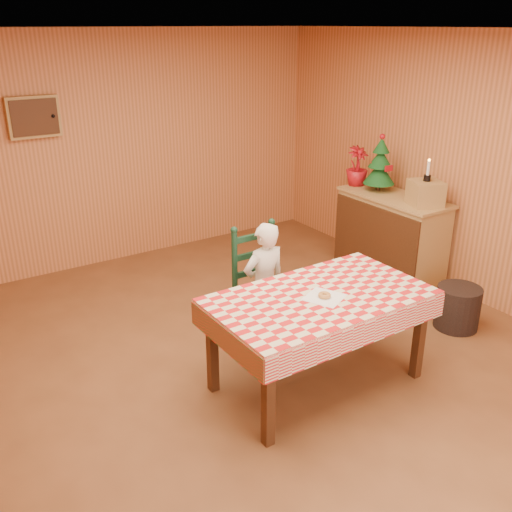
{
  "coord_description": "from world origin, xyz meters",
  "views": [
    {
      "loc": [
        -2.28,
        -3.23,
        2.64
      ],
      "look_at": [
        0.0,
        0.2,
        0.95
      ],
      "focal_mm": 40.0,
      "sensor_mm": 36.0,
      "label": 1
    }
  ],
  "objects_px": {
    "storage_bin": "(458,308)",
    "ladder_chair": "(261,289)",
    "crate": "(425,193)",
    "christmas_tree": "(380,165)",
    "dining_table": "(320,305)",
    "seated_child": "(264,285)",
    "shelf_unit": "(390,237)"
  },
  "relations": [
    {
      "from": "storage_bin",
      "to": "ladder_chair",
      "type": "bearing_deg",
      "value": 153.79
    },
    {
      "from": "seated_child",
      "to": "dining_table",
      "type": "bearing_deg",
      "value": 90.0
    },
    {
      "from": "ladder_chair",
      "to": "crate",
      "type": "distance_m",
      "value": 2.05
    },
    {
      "from": "dining_table",
      "to": "storage_bin",
      "type": "distance_m",
      "value": 1.72
    },
    {
      "from": "seated_child",
      "to": "crate",
      "type": "xyz_separation_m",
      "value": [
        1.98,
        0.03,
        0.49
      ]
    },
    {
      "from": "shelf_unit",
      "to": "storage_bin",
      "type": "distance_m",
      "value": 1.26
    },
    {
      "from": "shelf_unit",
      "to": "storage_bin",
      "type": "relative_size",
      "value": 3.08
    },
    {
      "from": "crate",
      "to": "dining_table",
      "type": "bearing_deg",
      "value": -158.94
    },
    {
      "from": "ladder_chair",
      "to": "crate",
      "type": "bearing_deg",
      "value": -0.71
    },
    {
      "from": "ladder_chair",
      "to": "storage_bin",
      "type": "relative_size",
      "value": 2.69
    },
    {
      "from": "christmas_tree",
      "to": "shelf_unit",
      "type": "bearing_deg",
      "value": -91.98
    },
    {
      "from": "seated_child",
      "to": "crate",
      "type": "bearing_deg",
      "value": -179.06
    },
    {
      "from": "dining_table",
      "to": "seated_child",
      "type": "relative_size",
      "value": 1.47
    },
    {
      "from": "ladder_chair",
      "to": "shelf_unit",
      "type": "xyz_separation_m",
      "value": [
        1.97,
        0.38,
        -0.04
      ]
    },
    {
      "from": "ladder_chair",
      "to": "dining_table",
      "type": "bearing_deg",
      "value": -90.0
    },
    {
      "from": "dining_table",
      "to": "christmas_tree",
      "type": "xyz_separation_m",
      "value": [
        1.98,
        1.41,
        0.52
      ]
    },
    {
      "from": "dining_table",
      "to": "seated_child",
      "type": "height_order",
      "value": "seated_child"
    },
    {
      "from": "crate",
      "to": "ladder_chair",
      "type": "bearing_deg",
      "value": 179.29
    },
    {
      "from": "dining_table",
      "to": "christmas_tree",
      "type": "relative_size",
      "value": 2.67
    },
    {
      "from": "dining_table",
      "to": "seated_child",
      "type": "distance_m",
      "value": 0.74
    },
    {
      "from": "dining_table",
      "to": "shelf_unit",
      "type": "xyz_separation_m",
      "value": [
        1.97,
        1.16,
        -0.22
      ]
    },
    {
      "from": "shelf_unit",
      "to": "storage_bin",
      "type": "xyz_separation_m",
      "value": [
        -0.32,
        -1.19,
        -0.27
      ]
    },
    {
      "from": "crate",
      "to": "christmas_tree",
      "type": "xyz_separation_m",
      "value": [
        -0.0,
        0.65,
        0.16
      ]
    },
    {
      "from": "crate",
      "to": "christmas_tree",
      "type": "height_order",
      "value": "christmas_tree"
    },
    {
      "from": "seated_child",
      "to": "christmas_tree",
      "type": "xyz_separation_m",
      "value": [
        1.98,
        0.68,
        0.65
      ]
    },
    {
      "from": "storage_bin",
      "to": "crate",
      "type": "bearing_deg",
      "value": 67.47
    },
    {
      "from": "dining_table",
      "to": "shelf_unit",
      "type": "distance_m",
      "value": 2.3
    },
    {
      "from": "christmas_tree",
      "to": "crate",
      "type": "bearing_deg",
      "value": -90.0
    },
    {
      "from": "christmas_tree",
      "to": "storage_bin",
      "type": "distance_m",
      "value": 1.79
    },
    {
      "from": "dining_table",
      "to": "seated_child",
      "type": "bearing_deg",
      "value": 90.0
    },
    {
      "from": "seated_child",
      "to": "crate",
      "type": "relative_size",
      "value": 3.75
    },
    {
      "from": "shelf_unit",
      "to": "crate",
      "type": "height_order",
      "value": "crate"
    }
  ]
}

